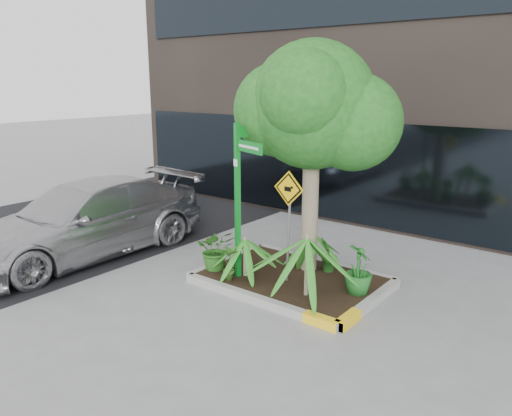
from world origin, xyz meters
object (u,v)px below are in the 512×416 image
Objects in this scene: tree at (313,105)px; cattle_sign at (289,208)px; street_sign_post at (242,187)px; parked_car at (85,220)px.

tree reaches higher than cattle_sign.
street_sign_post is 1.47× the size of cattle_sign.
cattle_sign reaches higher than parked_car.
tree reaches higher than street_sign_post.
street_sign_post is at bearing -152.72° from cattle_sign.
street_sign_post is 0.91m from cattle_sign.
parked_car is (-4.45, -1.95, -2.47)m from tree.
cattle_sign is at bearing -89.04° from tree.
parked_car is at bearing -156.33° from tree.
parked_car is at bearing -162.36° from cattle_sign.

